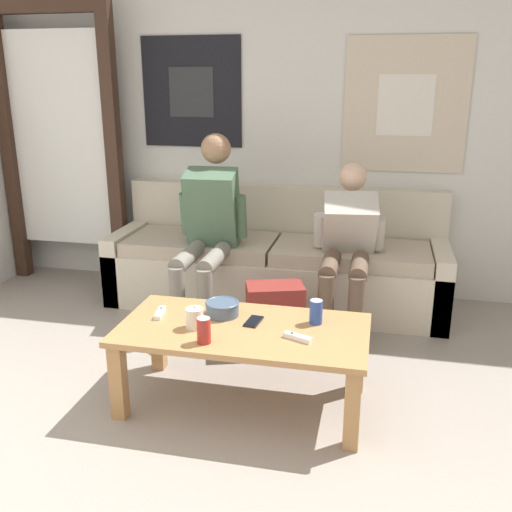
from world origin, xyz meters
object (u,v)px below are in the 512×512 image
(ceramic_bowl, at_px, (222,308))
(drink_can_blue, at_px, (316,312))
(pillar_candle, at_px, (195,318))
(game_controller_near_right, at_px, (298,337))
(coffee_table, at_px, (243,340))
(cell_phone, at_px, (254,321))
(drink_can_red, at_px, (204,330))
(game_controller_near_left, at_px, (160,313))
(person_seated_teen, at_px, (347,242))
(couch, at_px, (276,265))
(backpack, at_px, (275,318))
(person_seated_adult, at_px, (208,223))

(ceramic_bowl, bearing_deg, drink_can_blue, 0.54)
(pillar_candle, distance_m, game_controller_near_right, 0.52)
(coffee_table, height_order, pillar_candle, pillar_candle)
(ceramic_bowl, relative_size, game_controller_near_right, 1.22)
(drink_can_blue, bearing_deg, cell_phone, -169.47)
(pillar_candle, distance_m, drink_can_red, 0.18)
(game_controller_near_left, bearing_deg, cell_phone, 1.71)
(drink_can_red, distance_m, cell_phone, 0.33)
(person_seated_teen, height_order, drink_can_blue, person_seated_teen)
(coffee_table, height_order, person_seated_teen, person_seated_teen)
(couch, height_order, pillar_candle, couch)
(coffee_table, bearing_deg, ceramic_bowl, 139.38)
(game_controller_near_left, xyz_separation_m, game_controller_near_right, (0.74, -0.13, 0.00))
(game_controller_near_left, bearing_deg, game_controller_near_right, -10.22)
(pillar_candle, distance_m, cell_phone, 0.30)
(coffee_table, bearing_deg, pillar_candle, -165.71)
(backpack, xyz_separation_m, drink_can_blue, (0.31, -0.53, 0.29))
(person_seated_teen, distance_m, game_controller_near_right, 1.17)
(couch, bearing_deg, pillar_candle, -95.34)
(ceramic_bowl, xyz_separation_m, drink_can_red, (0.00, -0.33, 0.02))
(person_seated_teen, bearing_deg, person_seated_adult, -178.01)
(couch, height_order, ceramic_bowl, couch)
(backpack, bearing_deg, game_controller_near_right, -71.60)
(drink_can_blue, relative_size, game_controller_near_left, 0.84)
(pillar_candle, bearing_deg, backpack, 69.20)
(pillar_candle, xyz_separation_m, game_controller_near_right, (0.51, -0.02, -0.04))
(pillar_candle, bearing_deg, drink_can_blue, 17.62)
(couch, height_order, game_controller_near_left, couch)
(pillar_candle, distance_m, drink_can_blue, 0.60)
(pillar_candle, xyz_separation_m, drink_can_red, (0.09, -0.15, 0.01))
(couch, relative_size, drink_can_blue, 19.46)
(game_controller_near_right, bearing_deg, drink_can_blue, 73.46)
(person_seated_teen, xyz_separation_m, cell_phone, (-0.39, -1.00, -0.16))
(game_controller_near_left, height_order, game_controller_near_right, same)
(person_seated_teen, distance_m, drink_can_blue, 0.95)
(person_seated_adult, distance_m, ceramic_bowl, 1.00)
(couch, relative_size, person_seated_adult, 1.94)
(couch, xyz_separation_m, backpack, (0.13, -0.76, -0.09))
(couch, relative_size, person_seated_teen, 2.27)
(person_seated_adult, bearing_deg, coffee_table, -64.65)
(couch, distance_m, cell_phone, 1.36)
(coffee_table, distance_m, person_seated_teen, 1.17)
(couch, bearing_deg, person_seated_teen, -33.21)
(person_seated_teen, height_order, drink_can_red, person_seated_teen)
(drink_can_blue, bearing_deg, pillar_candle, -162.38)
(pillar_candle, bearing_deg, game_controller_near_right, -2.53)
(ceramic_bowl, bearing_deg, cell_phone, -16.43)
(couch, bearing_deg, backpack, -80.00)
(backpack, distance_m, cell_phone, 0.63)
(person_seated_teen, distance_m, game_controller_near_left, 1.36)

